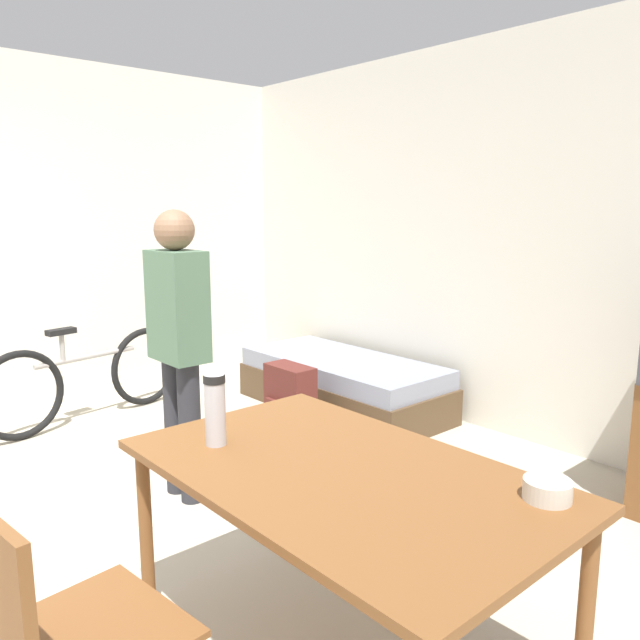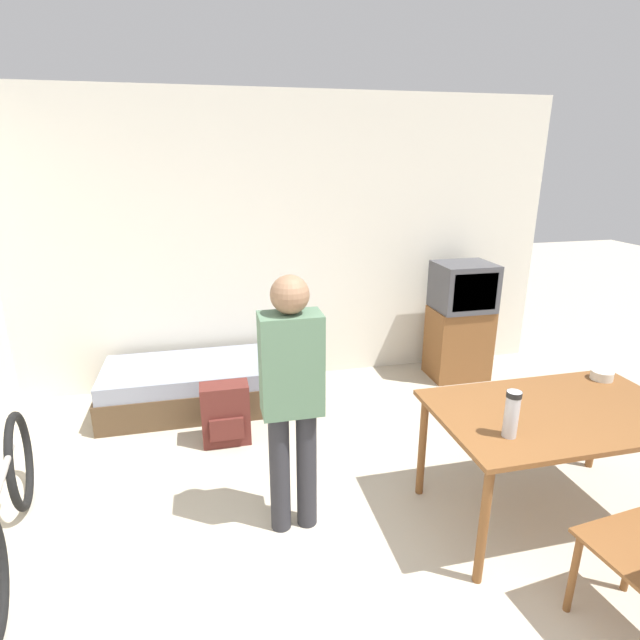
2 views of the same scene
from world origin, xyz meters
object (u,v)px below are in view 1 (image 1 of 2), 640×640
Objects in this scene: wooden_chair at (49,637)px; backpack at (290,401)px; dining_table at (341,490)px; mate_bowl at (547,490)px; bicycle at (88,378)px; thermos_flask at (215,406)px; daybed at (343,384)px; person_standing at (179,336)px.

wooden_chair is 2.83m from backpack.
mate_bowl reaches higher than dining_table.
bicycle is 6.28× the size of thermos_flask.
bicycle is 3.68m from mate_bowl.
backpack is (0.17, -0.67, 0.04)m from daybed.
backpack is (1.22, 0.94, -0.08)m from bicycle.
thermos_flask is 2.15m from backpack.
person_standing reaches higher than thermos_flask.
person_standing is 1.17m from thermos_flask.
mate_bowl is at bearing -32.48° from daybed.
daybed is 1.90m from person_standing.
bicycle reaches higher than daybed.
thermos_flask is (1.08, -0.45, -0.02)m from person_standing.
bicycle is 3.29× the size of backpack.
daybed is at bearing 136.30° from dining_table.
person_standing is 11.16× the size of mate_bowl.
mate_bowl reaches higher than daybed.
mate_bowl is at bearing -22.11° from backpack.
thermos_flask reaches higher than wooden_chair.
thermos_flask reaches higher than dining_table.
backpack is at bearing 145.53° from dining_table.
dining_table is 0.89× the size of bicycle.
dining_table is 0.53m from thermos_flask.
wooden_chair reaches higher than dining_table.
thermos_flask reaches higher than mate_bowl.
mate_bowl is (3.65, -0.05, 0.44)m from bicycle.
dining_table is at bearing -6.47° from bicycle.
bicycle is at bearing -142.32° from backpack.
mate_bowl is at bearing 28.58° from dining_table.
wooden_chair is 1.39m from mate_bowl.
mate_bowl is 2.68m from backpack.
person_standing reaches higher than backpack.
daybed is at bearing 104.17° from backpack.
backpack reaches higher than daybed.
person_standing reaches higher than bicycle.
thermos_flask is (-0.35, 0.71, 0.36)m from wooden_chair.
dining_table is 10.32× the size of mate_bowl.
person_standing is at bearing -72.98° from daybed.
wooden_chair is at bearing -22.69° from bicycle.
dining_table is 1.57m from person_standing.
mate_bowl reaches higher than backpack.
person_standing is (1.57, -0.09, 0.58)m from bicycle.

